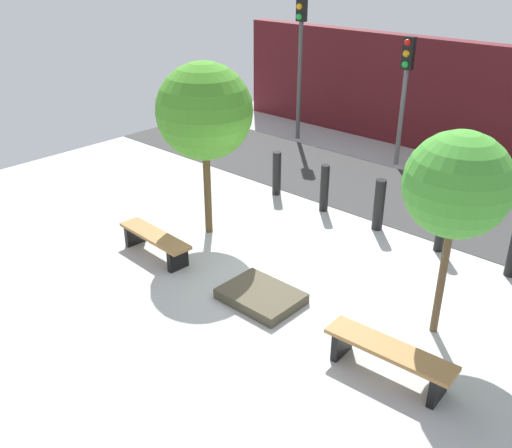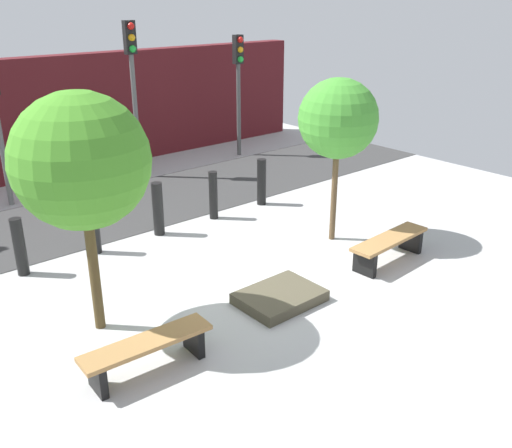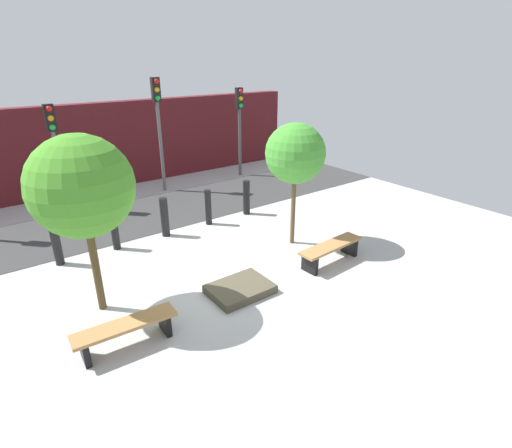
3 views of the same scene
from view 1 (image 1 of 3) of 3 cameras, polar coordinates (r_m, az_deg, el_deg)
ground_plane at (r=9.79m, az=3.04°, el=-6.10°), size 18.00×18.00×0.00m
road_strip at (r=13.37m, az=16.01°, el=2.13°), size 18.00×3.11×0.01m
building_facade at (r=16.04m, az=22.68°, el=10.80°), size 16.20×0.50×3.02m
bench_left at (r=10.67m, az=-10.07°, el=-1.61°), size 1.73×0.50×0.45m
bench_right at (r=7.93m, az=13.13°, el=-12.66°), size 1.79×0.53×0.47m
planter_bed at (r=9.33m, az=0.50°, el=-7.22°), size 1.25×0.94×0.17m
tree_behind_left_bench at (r=10.70m, az=-5.19°, el=11.11°), size 1.81×1.81×3.37m
tree_behind_right_bench at (r=8.02m, az=19.50°, el=3.66°), size 1.46×1.46×3.10m
bollard_far_left at (r=13.11m, az=2.09°, el=5.08°), size 0.20×0.20×1.02m
bollard_left at (r=12.34m, az=6.86°, el=3.58°), size 0.19×0.19×1.04m
bollard_center at (r=11.68m, az=12.20°, el=1.89°), size 0.21×0.21×1.07m
bollard_right at (r=11.16m, az=18.08°, el=-0.17°), size 0.18×0.18×1.03m
traffic_light_west at (r=16.69m, az=4.46°, el=17.79°), size 0.28×0.27×4.11m
traffic_light_mid_west at (r=15.00m, az=14.70°, el=13.94°), size 0.28×0.27×3.25m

